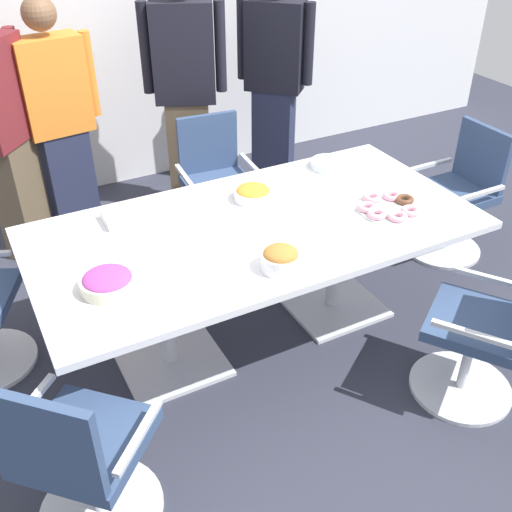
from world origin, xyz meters
TOP-DOWN VIEW (x-y plane):
  - ground_plane at (0.00, 0.00)m, footprint 10.00×10.00m
  - back_wall at (0.00, 2.40)m, footprint 8.00×0.10m
  - conference_table at (0.00, 0.00)m, footprint 2.40×1.20m
  - office_chair_0 at (-1.20, -0.78)m, footprint 0.76×0.76m
  - office_chair_1 at (0.79, -0.98)m, footprint 0.75×0.75m
  - office_chair_2 at (1.68, 0.17)m, footprint 0.54×0.54m
  - office_chair_3 at (0.26, 1.09)m, footprint 0.59×0.59m
  - person_standing_0 at (-1.01, 1.57)m, footprint 0.46×0.51m
  - person_standing_1 at (-0.65, 1.67)m, footprint 0.62×0.28m
  - person_standing_2 at (0.28, 1.64)m, footprint 0.59×0.38m
  - person_standing_3 at (1.04, 1.66)m, footprint 0.49×0.49m
  - snack_bowl_chips_orange at (0.12, 0.26)m, footprint 0.22×0.22m
  - snack_bowl_pretzels at (-0.09, -0.42)m, footprint 0.19×0.19m
  - snack_bowl_candy_mix at (-0.87, -0.19)m, footprint 0.26×0.26m
  - donut_platter at (0.73, -0.20)m, footprint 0.35×0.35m
  - plate_stack at (0.74, 0.42)m, footprint 0.23×0.23m
  - napkin_pile at (-0.63, 0.38)m, footprint 0.17×0.17m

SIDE VIEW (x-z plane):
  - ground_plane at x=0.00m, z-range -0.01..0.00m
  - office_chair_0 at x=-1.20m, z-range -0.05..0.86m
  - office_chair_1 at x=0.79m, z-range -0.05..0.86m
  - office_chair_2 at x=1.68m, z-range -0.05..0.86m
  - office_chair_3 at x=0.26m, z-range -0.05..0.86m
  - conference_table at x=0.00m, z-range 0.25..1.00m
  - donut_platter at x=0.73m, z-range 0.75..0.79m
  - plate_stack at x=0.74m, z-range 0.75..0.80m
  - napkin_pile at x=-0.63m, z-range 0.75..0.81m
  - snack_bowl_chips_orange at x=0.12m, z-range 0.75..0.83m
  - snack_bowl_candy_mix at x=-0.87m, z-range 0.75..0.84m
  - snack_bowl_pretzels at x=-0.09m, z-range 0.75..0.87m
  - person_standing_1 at x=-0.65m, z-range 0.03..1.73m
  - person_standing_0 at x=-1.01m, z-range 0.04..1.81m
  - person_standing_3 at x=1.04m, z-range 0.04..1.82m
  - person_standing_2 at x=0.28m, z-range 0.05..1.91m
  - back_wall at x=0.00m, z-range 0.00..2.80m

